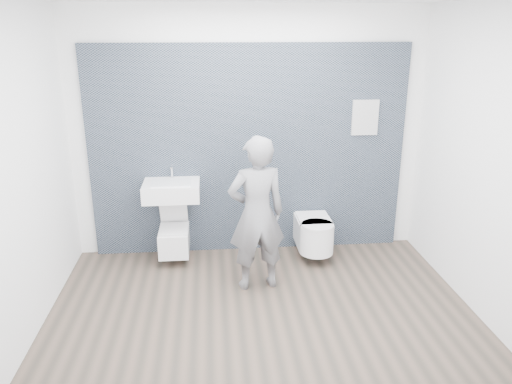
{
  "coord_description": "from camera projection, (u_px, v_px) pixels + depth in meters",
  "views": [
    {
      "loc": [
        -0.44,
        -4.07,
        2.57
      ],
      "look_at": [
        0.0,
        0.6,
        1.0
      ],
      "focal_mm": 35.0,
      "sensor_mm": 36.0,
      "label": 1
    }
  ],
  "objects": [
    {
      "name": "tile_wall",
      "position": [
        249.0,
        247.0,
        6.09
      ],
      "size": [
        3.6,
        0.06,
        2.4
      ],
      "primitive_type": "cube",
      "color": "black",
      "rests_on": "ground"
    },
    {
      "name": "toilet_rounded",
      "position": [
        314.0,
        234.0,
        5.72
      ],
      "size": [
        0.39,
        0.65,
        0.35
      ],
      "color": "white",
      "rests_on": "ground"
    },
    {
      "name": "room_shell",
      "position": [
        263.0,
        131.0,
        4.15
      ],
      "size": [
        4.0,
        4.0,
        4.0
      ],
      "color": "white",
      "rests_on": "ground"
    },
    {
      "name": "toilet_square",
      "position": [
        174.0,
        238.0,
        5.67
      ],
      "size": [
        0.33,
        0.48,
        0.62
      ],
      "color": "white",
      "rests_on": "ground"
    },
    {
      "name": "ground",
      "position": [
        262.0,
        313.0,
        4.7
      ],
      "size": [
        4.0,
        4.0,
        0.0
      ],
      "primitive_type": "plane",
      "color": "brown",
      "rests_on": "ground"
    },
    {
      "name": "washbasin",
      "position": [
        172.0,
        190.0,
        5.49
      ],
      "size": [
        0.61,
        0.46,
        0.46
      ],
      "color": "white",
      "rests_on": "ground"
    },
    {
      "name": "info_placard",
      "position": [
        356.0,
        244.0,
        6.16
      ],
      "size": [
        0.3,
        0.03,
        0.4
      ],
      "primitive_type": "cube",
      "color": "white",
      "rests_on": "ground"
    },
    {
      "name": "visitor",
      "position": [
        257.0,
        214.0,
        4.94
      ],
      "size": [
        0.63,
        0.47,
        1.59
      ],
      "primitive_type": "imported",
      "rotation": [
        0.0,
        0.0,
        3.31
      ],
      "color": "slate",
      "rests_on": "ground"
    }
  ]
}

